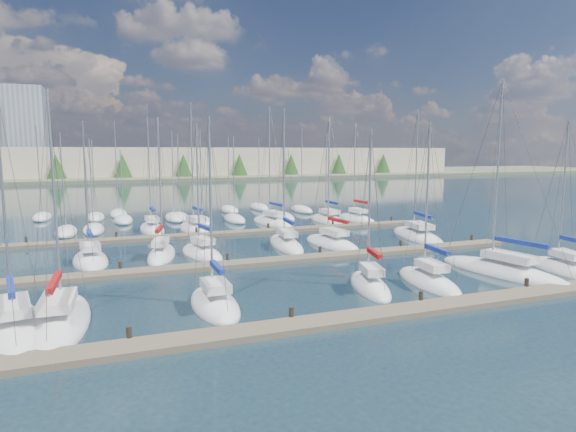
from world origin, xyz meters
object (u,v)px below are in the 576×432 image
object	(u,v)px
sailboat_f	(502,271)
sailboat_d	(370,286)
sailboat_h	(90,260)
sailboat_e	(428,281)
sailboat_o	(195,228)
sailboat_l	(332,243)
sailboat_i	(162,255)
sailboat_b	(60,321)
sailboat_p	(272,222)
sailboat_r	(356,219)
sailboat_a	(13,327)
sailboat_c	(215,304)
sailboat_m	(417,236)
sailboat_n	(152,229)
sailboat_g	(563,269)
sailboat_k	(286,244)
sailboat_q	(328,220)
sailboat_j	(202,253)

from	to	relation	value
sailboat_f	sailboat_d	xyz separation A→B (m)	(-11.01, -0.00, 0.02)
sailboat_f	sailboat_h	distance (m)	31.62
sailboat_e	sailboat_o	distance (m)	29.74
sailboat_l	sailboat_i	world-z (taller)	sailboat_l
sailboat_b	sailboat_o	size ratio (longest dim) A/B	0.85
sailboat_l	sailboat_e	distance (m)	14.38
sailboat_p	sailboat_b	size ratio (longest dim) A/B	1.18
sailboat_o	sailboat_h	xyz separation A→B (m)	(-10.63, -12.94, -0.01)
sailboat_o	sailboat_r	bearing A→B (deg)	-5.86
sailboat_r	sailboat_a	distance (m)	44.32
sailboat_c	sailboat_o	distance (m)	27.67
sailboat_a	sailboat_m	world-z (taller)	sailboat_m
sailboat_n	sailboat_e	bearing A→B (deg)	-64.17
sailboat_h	sailboat_g	xyz separation A→B (m)	(32.87, -15.49, 0.01)
sailboat_c	sailboat_g	xyz separation A→B (m)	(25.91, -1.01, 0.00)
sailboat_c	sailboat_h	world-z (taller)	sailboat_h
sailboat_c	sailboat_d	xyz separation A→B (m)	(10.19, 0.11, 0.01)
sailboat_k	sailboat_q	xyz separation A→B (m)	(10.53, 13.01, -0.02)
sailboat_r	sailboat_b	world-z (taller)	sailboat_r
sailboat_c	sailboat_m	size ratio (longest dim) A/B	0.83
sailboat_l	sailboat_q	xyz separation A→B (m)	(6.32, 14.13, -0.00)
sailboat_d	sailboat_a	bearing A→B (deg)	-165.37
sailboat_r	sailboat_d	distance (m)	31.13
sailboat_e	sailboat_j	bearing A→B (deg)	137.97
sailboat_f	sailboat_m	size ratio (longest dim) A/B	1.06
sailboat_r	sailboat_o	bearing A→B (deg)	176.60
sailboat_k	sailboat_n	size ratio (longest dim) A/B	0.92
sailboat_q	sailboat_b	world-z (taller)	sailboat_b
sailboat_k	sailboat_a	bearing A→B (deg)	-136.36
sailboat_o	sailboat_n	world-z (taller)	sailboat_o
sailboat_n	sailboat_i	xyz separation A→B (m)	(-0.48, -14.36, 0.00)
sailboat_p	sailboat_o	world-z (taller)	sailboat_p
sailboat_k	sailboat_l	bearing A→B (deg)	-8.19
sailboat_m	sailboat_h	bearing A→B (deg)	-168.29
sailboat_d	sailboat_n	xyz separation A→B (m)	(-11.12, 28.83, 0.00)
sailboat_f	sailboat_a	size ratio (longest dim) A/B	1.11
sailboat_m	sailboat_g	world-z (taller)	sailboat_m
sailboat_m	sailboat_e	bearing A→B (deg)	-111.87
sailboat_r	sailboat_q	xyz separation A→B (m)	(-3.84, 0.39, -0.02)
sailboat_n	sailboat_f	bearing A→B (deg)	-54.39
sailboat_p	sailboat_d	world-z (taller)	sailboat_p
sailboat_h	sailboat_g	bearing A→B (deg)	-30.56
sailboat_c	sailboat_o	xyz separation A→B (m)	(3.66, 27.43, 0.01)
sailboat_f	sailboat_p	bearing A→B (deg)	94.73
sailboat_r	sailboat_k	world-z (taller)	sailboat_k
sailboat_c	sailboat_q	bearing A→B (deg)	53.84
sailboat_h	sailboat_g	distance (m)	36.34
sailboat_n	sailboat_d	bearing A→B (deg)	-70.81
sailboat_c	sailboat_e	bearing A→B (deg)	-1.28
sailboat_c	sailboat_i	distance (m)	14.65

